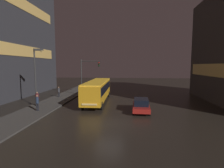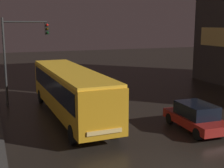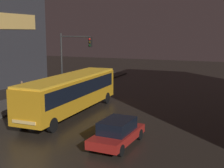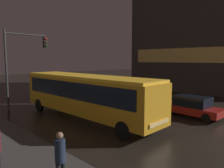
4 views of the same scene
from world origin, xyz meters
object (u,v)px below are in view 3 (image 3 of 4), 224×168
Objects in this scene: car_taxi at (117,132)px; traffic_light_main at (72,55)px; bus_near at (71,91)px; pedestrian_far at (22,88)px.

traffic_light_main is at bearing -45.86° from car_taxi.
bus_near reaches higher than car_taxi.
bus_near reaches higher than pedestrian_far.
car_taxi is 13.21m from traffic_light_main.
pedestrian_far reaches higher than car_taxi.
bus_near is at bearing -61.04° from traffic_light_main.
pedestrian_far is (-12.99, 7.74, 0.34)m from car_taxi.
pedestrian_far is 5.81m from traffic_light_main.
pedestrian_far is at bearing -22.36° from bus_near.
traffic_light_main is at bearing -61.98° from bus_near.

